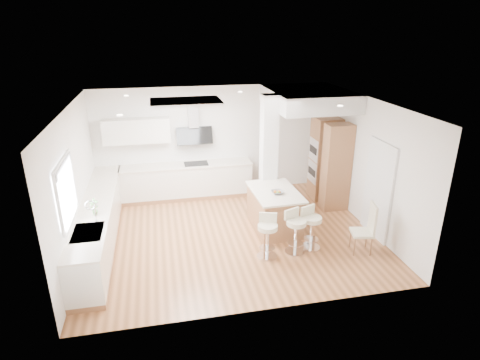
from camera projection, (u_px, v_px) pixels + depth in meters
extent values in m
plane|color=#AC6C40|center=(232.00, 234.00, 8.61)|extent=(6.00, 6.00, 0.00)
cube|color=silver|center=(232.00, 234.00, 8.61)|extent=(6.00, 5.00, 0.02)
cube|color=white|center=(213.00, 141.00, 10.38)|extent=(6.00, 0.04, 2.80)
cube|color=white|center=(75.00, 185.00, 7.53)|extent=(0.04, 5.00, 2.80)
cube|color=white|center=(367.00, 163.00, 8.68)|extent=(0.04, 5.00, 2.80)
cube|color=white|center=(186.00, 102.00, 8.00)|extent=(1.40, 0.95, 0.05)
cube|color=silver|center=(186.00, 102.00, 8.00)|extent=(1.25, 0.80, 0.03)
cylinder|color=beige|center=(126.00, 96.00, 8.58)|extent=(0.10, 0.10, 0.02)
cylinder|color=beige|center=(120.00, 115.00, 6.76)|extent=(0.10, 0.10, 0.02)
cylinder|color=beige|center=(240.00, 92.00, 9.06)|extent=(0.10, 0.10, 0.02)
cylinder|color=beige|center=(311.00, 93.00, 8.89)|extent=(0.10, 0.10, 0.02)
cylinder|color=beige|center=(340.00, 106.00, 7.53)|extent=(0.10, 0.10, 0.02)
cube|color=white|center=(66.00, 191.00, 6.63)|extent=(0.03, 1.15, 0.95)
cube|color=white|center=(61.00, 162.00, 6.44)|extent=(0.04, 1.28, 0.06)
cube|color=white|center=(71.00, 218.00, 6.81)|extent=(0.04, 1.28, 0.06)
cube|color=white|center=(59.00, 206.00, 6.07)|extent=(0.04, 0.06, 0.95)
cube|color=white|center=(73.00, 178.00, 7.18)|extent=(0.04, 0.06, 0.95)
cube|color=#9A9CA1|center=(63.00, 166.00, 6.47)|extent=(0.03, 1.18, 0.14)
cube|color=#4F463E|center=(379.00, 191.00, 8.27)|extent=(0.02, 0.90, 2.00)
cube|color=white|center=(378.00, 191.00, 8.27)|extent=(0.05, 1.00, 2.10)
cube|color=#9D6A43|center=(102.00, 240.00, 8.31)|extent=(0.60, 4.50, 0.10)
cube|color=silver|center=(99.00, 221.00, 8.15)|extent=(0.60, 4.50, 0.76)
cube|color=silver|center=(97.00, 203.00, 8.00)|extent=(0.63, 4.50, 0.04)
cube|color=silver|center=(88.00, 232.00, 6.86)|extent=(0.50, 0.75, 0.02)
cube|color=silver|center=(87.00, 240.00, 6.72)|extent=(0.40, 0.34, 0.10)
cube|color=silver|center=(89.00, 230.00, 7.04)|extent=(0.40, 0.34, 0.10)
cylinder|color=white|center=(96.00, 214.00, 7.09)|extent=(0.02, 0.02, 0.36)
torus|color=white|center=(90.00, 205.00, 7.01)|extent=(0.18, 0.02, 0.18)
imported|color=#5B9A4E|center=(94.00, 207.00, 7.40)|extent=(0.17, 0.12, 0.33)
cube|color=#9D6A43|center=(188.00, 195.00, 10.46)|extent=(3.30, 0.60, 0.10)
cube|color=silver|center=(187.00, 180.00, 10.30)|extent=(3.30, 0.60, 0.76)
cube|color=silver|center=(186.00, 165.00, 10.16)|extent=(3.33, 0.63, 0.04)
cube|color=black|center=(196.00, 164.00, 10.19)|extent=(0.60, 0.40, 0.01)
cube|color=silver|center=(136.00, 131.00, 9.72)|extent=(1.60, 0.34, 0.60)
cube|color=silver|center=(193.00, 113.00, 9.92)|extent=(0.25, 0.18, 0.70)
cube|color=black|center=(194.00, 136.00, 10.05)|extent=(0.90, 0.26, 0.44)
cube|color=white|center=(269.00, 156.00, 9.17)|extent=(0.35, 0.35, 2.80)
cube|color=silver|center=(308.00, 98.00, 9.35)|extent=(1.78, 2.20, 0.40)
cube|color=#9D6A43|center=(325.00, 159.00, 10.11)|extent=(0.62, 0.62, 2.10)
cube|color=#9D6A43|center=(336.00, 168.00, 9.47)|extent=(0.62, 0.40, 2.10)
cube|color=silver|center=(314.00, 150.00, 9.96)|extent=(0.02, 0.55, 0.55)
cube|color=silver|center=(312.00, 172.00, 10.17)|extent=(0.02, 0.55, 0.55)
cube|color=black|center=(313.00, 150.00, 9.96)|extent=(0.01, 0.45, 0.18)
cube|color=black|center=(312.00, 172.00, 10.17)|extent=(0.01, 0.45, 0.18)
cube|color=#9D6A43|center=(274.00, 210.00, 8.76)|extent=(0.92, 1.40, 0.84)
cube|color=silver|center=(275.00, 192.00, 8.60)|extent=(1.00, 1.48, 0.04)
imported|color=gray|center=(277.00, 192.00, 8.45)|extent=(0.26, 0.26, 0.06)
sphere|color=orange|center=(279.00, 192.00, 8.46)|extent=(0.07, 0.07, 0.07)
sphere|color=orange|center=(275.00, 192.00, 8.46)|extent=(0.07, 0.07, 0.07)
sphere|color=olive|center=(278.00, 193.00, 8.41)|extent=(0.07, 0.07, 0.07)
cylinder|color=white|center=(267.00, 256.00, 7.79)|extent=(0.49, 0.49, 0.03)
cylinder|color=white|center=(267.00, 243.00, 7.68)|extent=(0.08, 0.08, 0.58)
cylinder|color=white|center=(267.00, 248.00, 7.72)|extent=(0.38, 0.38, 0.01)
cylinder|color=beige|center=(268.00, 227.00, 7.56)|extent=(0.47, 0.47, 0.09)
cube|color=beige|center=(268.00, 217.00, 7.64)|extent=(0.34, 0.14, 0.20)
cylinder|color=white|center=(295.00, 251.00, 7.94)|extent=(0.53, 0.53, 0.03)
cylinder|color=white|center=(296.00, 238.00, 7.83)|extent=(0.08, 0.08, 0.59)
cylinder|color=white|center=(295.00, 243.00, 7.87)|extent=(0.41, 0.41, 0.01)
cylinder|color=beige|center=(296.00, 223.00, 7.71)|extent=(0.50, 0.50, 0.09)
cube|color=beige|center=(292.00, 213.00, 7.77)|extent=(0.34, 0.18, 0.20)
cylinder|color=white|center=(310.00, 247.00, 8.10)|extent=(0.51, 0.51, 0.03)
cylinder|color=white|center=(311.00, 234.00, 7.99)|extent=(0.08, 0.08, 0.58)
cylinder|color=white|center=(311.00, 239.00, 8.03)|extent=(0.40, 0.40, 0.01)
cylinder|color=beige|center=(312.00, 219.00, 7.87)|extent=(0.49, 0.49, 0.09)
cube|color=beige|center=(308.00, 210.00, 7.93)|extent=(0.33, 0.17, 0.20)
cube|color=beige|center=(362.00, 233.00, 7.82)|extent=(0.47, 0.47, 0.05)
cube|color=beige|center=(373.00, 219.00, 7.72)|extent=(0.12, 0.37, 0.64)
cylinder|color=#9D6A43|center=(355.00, 247.00, 7.75)|extent=(0.04, 0.04, 0.39)
cylinder|color=#9D6A43|center=(350.00, 239.00, 8.05)|extent=(0.04, 0.04, 0.39)
cylinder|color=#9D6A43|center=(371.00, 247.00, 7.75)|extent=(0.04, 0.04, 0.39)
cylinder|color=#9D6A43|center=(366.00, 239.00, 8.05)|extent=(0.04, 0.04, 0.39)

